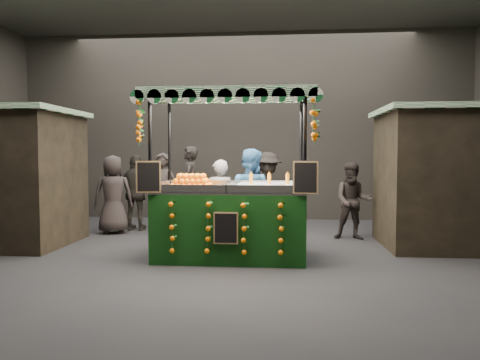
{
  "coord_description": "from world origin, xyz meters",
  "views": [
    {
      "loc": [
        1.06,
        -7.43,
        1.73
      ],
      "look_at": [
        0.35,
        0.59,
        1.29
      ],
      "focal_mm": 34.61,
      "sensor_mm": 36.0,
      "label": 1
    }
  ],
  "objects": [
    {
      "name": "shopper_2",
      "position": [
        -2.23,
        2.85,
        0.87
      ],
      "size": [
        1.05,
        0.51,
        1.74
      ],
      "rotation": [
        0.0,
        0.0,
        3.06
      ],
      "color": "black",
      "rests_on": "ground"
    },
    {
      "name": "shopper_4",
      "position": [
        -2.61,
        2.4,
        0.86
      ],
      "size": [
        0.97,
        0.78,
        1.72
      ],
      "rotation": [
        0.0,
        0.0,
        3.45
      ],
      "color": "#292221",
      "rests_on": "ground"
    },
    {
      "name": "shopper_0",
      "position": [
        -1.57,
        2.63,
        0.89
      ],
      "size": [
        0.73,
        0.57,
        1.77
      ],
      "rotation": [
        0.0,
        0.0,
        -0.24
      ],
      "color": "black",
      "rests_on": "ground"
    },
    {
      "name": "shopper_5",
      "position": [
        4.5,
        3.57,
        0.8
      ],
      "size": [
        1.05,
        1.54,
        1.59
      ],
      "rotation": [
        0.0,
        0.0,
        2.01
      ],
      "color": "black",
      "rests_on": "ground"
    },
    {
      "name": "neighbour_stall_right",
      "position": [
        4.4,
        1.5,
        1.31
      ],
      "size": [
        3.0,
        2.2,
        2.6
      ],
      "color": "black",
      "rests_on": "ground"
    },
    {
      "name": "shopper_6",
      "position": [
        -1.22,
        3.94,
        0.97
      ],
      "size": [
        0.54,
        0.75,
        1.94
      ],
      "rotation": [
        0.0,
        0.0,
        -1.47
      ],
      "color": "black",
      "rests_on": "ground"
    },
    {
      "name": "juice_stall",
      "position": [
        0.24,
        0.19,
        0.86
      ],
      "size": [
        2.85,
        1.68,
        2.76
      ],
      "color": "black",
      "rests_on": "ground"
    },
    {
      "name": "shopper_1",
      "position": [
        2.53,
        2.14,
        0.79
      ],
      "size": [
        0.84,
        0.69,
        1.58
      ],
      "rotation": [
        0.0,
        0.0,
        -0.13
      ],
      "color": "black",
      "rests_on": "ground"
    },
    {
      "name": "vendor_blue",
      "position": [
        0.48,
        1.26,
        0.92
      ],
      "size": [
        1.09,
        0.98,
        1.84
      ],
      "rotation": [
        0.0,
        0.0,
        2.76
      ],
      "color": "#2A5588",
      "rests_on": "ground"
    },
    {
      "name": "ground",
      "position": [
        0.0,
        0.0,
        0.0
      ],
      "size": [
        12.0,
        12.0,
        0.0
      ],
      "primitive_type": "plane",
      "color": "black",
      "rests_on": "ground"
    },
    {
      "name": "market_hall",
      "position": [
        0.0,
        0.0,
        3.38
      ],
      "size": [
        12.1,
        10.1,
        5.05
      ],
      "color": "black",
      "rests_on": "ground"
    },
    {
      "name": "shopper_3",
      "position": [
        0.76,
        3.29,
        0.9
      ],
      "size": [
        1.17,
        1.34,
        1.79
      ],
      "rotation": [
        0.0,
        0.0,
        1.02
      ],
      "color": "black",
      "rests_on": "ground"
    },
    {
      "name": "vendor_grey",
      "position": [
        -0.11,
        1.29,
        0.82
      ],
      "size": [
        0.68,
        0.55,
        1.64
      ],
      "rotation": [
        0.0,
        0.0,
        3.44
      ],
      "color": "slate",
      "rests_on": "ground"
    }
  ]
}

